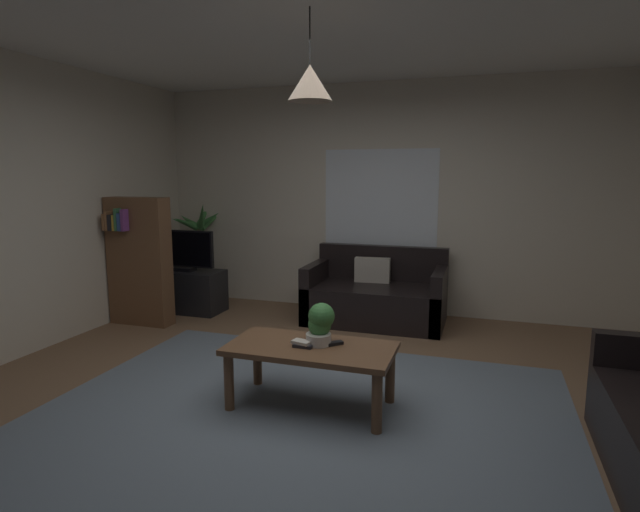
{
  "coord_description": "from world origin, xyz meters",
  "views": [
    {
      "loc": [
        1.15,
        -3.22,
        1.65
      ],
      "look_at": [
        0.0,
        0.3,
        1.05
      ],
      "focal_mm": 28.57,
      "sensor_mm": 36.0,
      "label": 1
    }
  ],
  "objects_px": {
    "couch_under_window": "(376,298)",
    "potted_plant_on_table": "(320,323)",
    "coffee_table": "(311,355)",
    "book_on_table_1": "(302,342)",
    "bookshelf_corner": "(139,260)",
    "potted_palm_corner": "(200,254)",
    "pendant_lamp": "(310,83)",
    "remote_on_table_0": "(332,344)",
    "tv": "(184,250)",
    "tv_stand": "(186,291)",
    "book_on_table_0": "(304,345)"
  },
  "relations": [
    {
      "from": "potted_plant_on_table",
      "to": "potted_palm_corner",
      "type": "height_order",
      "value": "potted_palm_corner"
    },
    {
      "from": "book_on_table_1",
      "to": "tv_stand",
      "type": "bearing_deg",
      "value": 137.95
    },
    {
      "from": "book_on_table_0",
      "to": "bookshelf_corner",
      "type": "bearing_deg",
      "value": 150.26
    },
    {
      "from": "book_on_table_1",
      "to": "tv",
      "type": "distance_m",
      "value": 2.99
    },
    {
      "from": "book_on_table_0",
      "to": "remote_on_table_0",
      "type": "distance_m",
      "value": 0.2
    },
    {
      "from": "remote_on_table_0",
      "to": "potted_palm_corner",
      "type": "xyz_separation_m",
      "value": [
        -2.54,
        2.46,
        0.14
      ]
    },
    {
      "from": "potted_plant_on_table",
      "to": "bookshelf_corner",
      "type": "xyz_separation_m",
      "value": [
        -2.51,
        1.29,
        0.11
      ]
    },
    {
      "from": "couch_under_window",
      "to": "remote_on_table_0",
      "type": "xyz_separation_m",
      "value": [
        0.14,
        -2.17,
        0.19
      ]
    },
    {
      "from": "book_on_table_1",
      "to": "tv_stand",
      "type": "xyz_separation_m",
      "value": [
        -2.22,
        2.0,
        -0.23
      ]
    },
    {
      "from": "coffee_table",
      "to": "potted_plant_on_table",
      "type": "relative_size",
      "value": 3.95
    },
    {
      "from": "coffee_table",
      "to": "book_on_table_0",
      "type": "bearing_deg",
      "value": -141.76
    },
    {
      "from": "remote_on_table_0",
      "to": "bookshelf_corner",
      "type": "relative_size",
      "value": 0.11
    },
    {
      "from": "tv",
      "to": "bookshelf_corner",
      "type": "height_order",
      "value": "bookshelf_corner"
    },
    {
      "from": "tv_stand",
      "to": "bookshelf_corner",
      "type": "relative_size",
      "value": 0.64
    },
    {
      "from": "remote_on_table_0",
      "to": "tv",
      "type": "bearing_deg",
      "value": -171.36
    },
    {
      "from": "couch_under_window",
      "to": "potted_palm_corner",
      "type": "height_order",
      "value": "potted_palm_corner"
    },
    {
      "from": "remote_on_table_0",
      "to": "book_on_table_0",
      "type": "bearing_deg",
      "value": -107.57
    },
    {
      "from": "tv_stand",
      "to": "tv",
      "type": "bearing_deg",
      "value": -90.0
    },
    {
      "from": "book_on_table_0",
      "to": "couch_under_window",
      "type": "bearing_deg",
      "value": 88.96
    },
    {
      "from": "book_on_table_1",
      "to": "bookshelf_corner",
      "type": "relative_size",
      "value": 0.09
    },
    {
      "from": "potted_palm_corner",
      "to": "bookshelf_corner",
      "type": "xyz_separation_m",
      "value": [
        -0.06,
        -1.16,
        0.11
      ]
    },
    {
      "from": "couch_under_window",
      "to": "coffee_table",
      "type": "height_order",
      "value": "couch_under_window"
    },
    {
      "from": "book_on_table_0",
      "to": "bookshelf_corner",
      "type": "distance_m",
      "value": 2.8
    },
    {
      "from": "remote_on_table_0",
      "to": "potted_plant_on_table",
      "type": "relative_size",
      "value": 0.54
    },
    {
      "from": "couch_under_window",
      "to": "potted_plant_on_table",
      "type": "distance_m",
      "value": 2.19
    },
    {
      "from": "book_on_table_1",
      "to": "remote_on_table_0",
      "type": "bearing_deg",
      "value": 25.77
    },
    {
      "from": "book_on_table_1",
      "to": "remote_on_table_0",
      "type": "height_order",
      "value": "book_on_table_1"
    },
    {
      "from": "book_on_table_1",
      "to": "potted_palm_corner",
      "type": "bearing_deg",
      "value": 132.58
    },
    {
      "from": "potted_plant_on_table",
      "to": "book_on_table_1",
      "type": "bearing_deg",
      "value": -137.07
    },
    {
      "from": "coffee_table",
      "to": "potted_plant_on_table",
      "type": "xyz_separation_m",
      "value": [
        0.05,
        0.06,
        0.22
      ]
    },
    {
      "from": "couch_under_window",
      "to": "remote_on_table_0",
      "type": "height_order",
      "value": "couch_under_window"
    },
    {
      "from": "tv",
      "to": "pendant_lamp",
      "type": "bearing_deg",
      "value": -40.51
    },
    {
      "from": "potted_palm_corner",
      "to": "pendant_lamp",
      "type": "distance_m",
      "value": 3.84
    },
    {
      "from": "couch_under_window",
      "to": "bookshelf_corner",
      "type": "distance_m",
      "value": 2.65
    },
    {
      "from": "book_on_table_1",
      "to": "pendant_lamp",
      "type": "distance_m",
      "value": 1.75
    },
    {
      "from": "potted_plant_on_table",
      "to": "tv",
      "type": "distance_m",
      "value": 3.0
    },
    {
      "from": "book_on_table_0",
      "to": "book_on_table_1",
      "type": "bearing_deg",
      "value": -154.56
    },
    {
      "from": "book_on_table_1",
      "to": "bookshelf_corner",
      "type": "distance_m",
      "value": 2.79
    },
    {
      "from": "tv",
      "to": "pendant_lamp",
      "type": "xyz_separation_m",
      "value": [
        2.27,
        -1.94,
        1.48
      ]
    },
    {
      "from": "tv",
      "to": "book_on_table_0",
      "type": "bearing_deg",
      "value": -41.45
    },
    {
      "from": "potted_plant_on_table",
      "to": "pendant_lamp",
      "type": "height_order",
      "value": "pendant_lamp"
    },
    {
      "from": "potted_plant_on_table",
      "to": "bookshelf_corner",
      "type": "distance_m",
      "value": 2.83
    },
    {
      "from": "potted_palm_corner",
      "to": "bookshelf_corner",
      "type": "distance_m",
      "value": 1.17
    },
    {
      "from": "bookshelf_corner",
      "to": "potted_plant_on_table",
      "type": "bearing_deg",
      "value": -27.23
    },
    {
      "from": "bookshelf_corner",
      "to": "pendant_lamp",
      "type": "relative_size",
      "value": 2.4
    },
    {
      "from": "couch_under_window",
      "to": "book_on_table_0",
      "type": "distance_m",
      "value": 2.27
    },
    {
      "from": "tv",
      "to": "bookshelf_corner",
      "type": "relative_size",
      "value": 0.56
    },
    {
      "from": "remote_on_table_0",
      "to": "pendant_lamp",
      "type": "xyz_separation_m",
      "value": [
        -0.14,
        -0.06,
        1.77
      ]
    },
    {
      "from": "book_on_table_0",
      "to": "potted_plant_on_table",
      "type": "relative_size",
      "value": 0.46
    },
    {
      "from": "bookshelf_corner",
      "to": "potted_palm_corner",
      "type": "bearing_deg",
      "value": 87.0
    }
  ]
}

